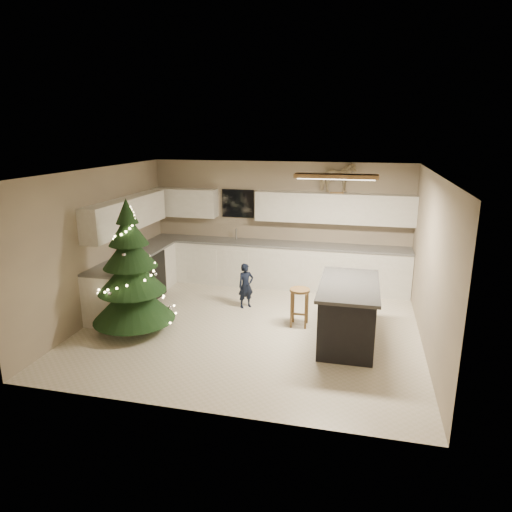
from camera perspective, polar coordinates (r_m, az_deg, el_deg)
name	(u,v)px	position (r m, az deg, el deg)	size (l,w,h in m)	color
ground_plane	(251,327)	(7.83, -0.60, -8.81)	(5.50, 5.50, 0.00)	beige
room_shell	(252,225)	(7.28, -0.45, 3.83)	(5.52, 5.02, 2.61)	tan
cabinetry	(227,255)	(9.30, -3.62, 0.08)	(5.50, 3.20, 2.00)	white
island	(348,312)	(7.28, 11.40, -6.93)	(0.90, 1.70, 0.95)	black
bar_stool	(300,298)	(7.73, 5.48, -5.26)	(0.34, 0.34, 0.65)	brown
christmas_tree	(132,278)	(7.64, -15.28, -2.71)	(1.38, 1.33, 2.20)	#3F2816
toddler	(246,286)	(8.51, -1.28, -3.73)	(0.31, 0.20, 0.85)	black
rocking_horse	(338,178)	(9.31, 10.16, 9.59)	(0.73, 0.49, 0.59)	brown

